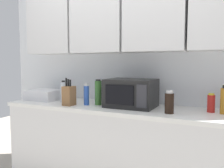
# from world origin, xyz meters

# --- Properties ---
(wall_back_with_cabinets) EXTENTS (3.39, 0.38, 2.60)m
(wall_back_with_cabinets) POSITION_xyz_m (0.00, -0.07, 1.58)
(wall_back_with_cabinets) COLOR white
(wall_back_with_cabinets) RESTS_ON ground_plane
(counter_run) EXTENTS (2.52, 0.63, 0.90)m
(counter_run) POSITION_xyz_m (0.00, -0.30, 0.45)
(counter_run) COLOR silver
(counter_run) RESTS_ON ground_plane
(microwave) EXTENTS (0.48, 0.37, 0.28)m
(microwave) POSITION_xyz_m (0.10, -0.28, 1.04)
(microwave) COLOR black
(microwave) RESTS_ON counter_run
(dish_rack) EXTENTS (0.38, 0.30, 0.12)m
(dish_rack) POSITION_xyz_m (-1.01, -0.30, 0.96)
(dish_rack) COLOR silver
(dish_rack) RESTS_ON counter_run
(knife_block) EXTENTS (0.10, 0.12, 0.29)m
(knife_block) POSITION_xyz_m (-0.51, -0.48, 1.00)
(knife_block) COLOR brown
(knife_block) RESTS_ON counter_run
(bottle_green_oil) EXTENTS (0.07, 0.07, 0.27)m
(bottle_green_oil) POSITION_xyz_m (-0.25, -0.32, 1.03)
(bottle_green_oil) COLOR #386B2D
(bottle_green_oil) RESTS_ON counter_run
(bottle_red_sauce) EXTENTS (0.07, 0.07, 0.17)m
(bottle_red_sauce) POSITION_xyz_m (0.84, -0.22, 0.98)
(bottle_red_sauce) COLOR red
(bottle_red_sauce) RESTS_ON counter_run
(bottle_soy_dark) EXTENTS (0.08, 0.08, 0.20)m
(bottle_soy_dark) POSITION_xyz_m (0.52, -0.43, 1.00)
(bottle_soy_dark) COLOR black
(bottle_soy_dark) RESTS_ON counter_run
(bottle_amber_vinegar) EXTENTS (0.07, 0.07, 0.25)m
(bottle_amber_vinegar) POSITION_xyz_m (0.95, -0.25, 1.02)
(bottle_amber_vinegar) COLOR #AD701E
(bottle_amber_vinegar) RESTS_ON counter_run
(bottle_clear_tall) EXTENTS (0.07, 0.07, 0.24)m
(bottle_clear_tall) POSITION_xyz_m (-0.69, -0.34, 1.02)
(bottle_clear_tall) COLOR silver
(bottle_clear_tall) RESTS_ON counter_run
(bottle_blue_cleaner) EXTENTS (0.06, 0.06, 0.23)m
(bottle_blue_cleaner) POSITION_xyz_m (-0.36, -0.38, 1.01)
(bottle_blue_cleaner) COLOR #2D56B7
(bottle_blue_cleaner) RESTS_ON counter_run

